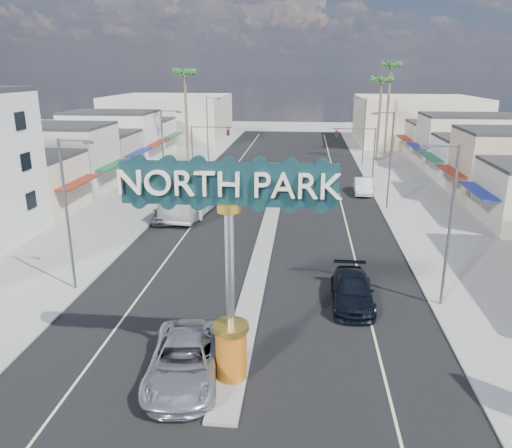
% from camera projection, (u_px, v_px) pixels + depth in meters
% --- Properties ---
extents(ground, '(160.00, 160.00, 0.00)m').
position_uv_depth(ground, '(274.00, 206.00, 47.83)').
color(ground, gray).
rests_on(ground, ground).
extents(road, '(20.00, 120.00, 0.01)m').
position_uv_depth(road, '(274.00, 206.00, 47.83)').
color(road, black).
rests_on(road, ground).
extents(median_island, '(1.30, 30.00, 0.16)m').
position_uv_depth(median_island, '(258.00, 269.00, 32.60)').
color(median_island, gray).
rests_on(median_island, ground).
extents(sidewalk_left, '(8.00, 120.00, 0.12)m').
position_uv_depth(sidewalk_left, '(132.00, 202.00, 49.12)').
color(sidewalk_left, gray).
rests_on(sidewalk_left, ground).
extents(sidewalk_right, '(8.00, 120.00, 0.12)m').
position_uv_depth(sidewalk_right, '(424.00, 210.00, 46.50)').
color(sidewalk_right, gray).
rests_on(sidewalk_right, ground).
extents(storefront_row_left, '(12.00, 42.00, 6.00)m').
position_uv_depth(storefront_row_left, '(87.00, 150.00, 61.54)').
color(storefront_row_left, beige).
rests_on(storefront_row_left, ground).
extents(storefront_row_right, '(12.00, 42.00, 6.00)m').
position_uv_depth(storefront_row_right, '(491.00, 157.00, 57.03)').
color(storefront_row_right, '#B7B29E').
rests_on(storefront_row_right, ground).
extents(backdrop_far_left, '(20.00, 20.00, 8.00)m').
position_uv_depth(backdrop_far_left, '(170.00, 118.00, 91.45)').
color(backdrop_far_left, '#B7B29E').
rests_on(backdrop_far_left, ground).
extents(backdrop_far_right, '(20.00, 20.00, 8.00)m').
position_uv_depth(backdrop_far_right, '(416.00, 120.00, 87.32)').
color(backdrop_far_right, beige).
rests_on(backdrop_far_right, ground).
extents(gateway_sign, '(8.20, 1.50, 9.15)m').
position_uv_depth(gateway_sign, '(229.00, 248.00, 19.44)').
color(gateway_sign, '#B8490E').
rests_on(gateway_sign, median_island).
extents(traffic_signal_left, '(5.09, 0.45, 6.00)m').
position_uv_depth(traffic_signal_left, '(206.00, 141.00, 60.71)').
color(traffic_signal_left, '#47474C').
rests_on(traffic_signal_left, ground).
extents(traffic_signal_right, '(5.09, 0.45, 6.00)m').
position_uv_depth(traffic_signal_right, '(359.00, 143.00, 58.99)').
color(traffic_signal_right, '#47474C').
rests_on(traffic_signal_right, ground).
extents(streetlight_l_near, '(2.03, 0.22, 9.00)m').
position_uv_depth(streetlight_l_near, '(69.00, 208.00, 28.30)').
color(streetlight_l_near, '#47474C').
rests_on(streetlight_l_near, ground).
extents(streetlight_l_mid, '(2.03, 0.22, 9.00)m').
position_uv_depth(streetlight_l_mid, '(165.00, 152.00, 47.30)').
color(streetlight_l_mid, '#47474C').
rests_on(streetlight_l_mid, ground).
extents(streetlight_l_far, '(2.03, 0.22, 9.00)m').
position_uv_depth(streetlight_l_far, '(209.00, 127.00, 68.20)').
color(streetlight_l_far, '#47474C').
rests_on(streetlight_l_far, ground).
extents(streetlight_r_near, '(2.03, 0.22, 9.00)m').
position_uv_depth(streetlight_r_near, '(448.00, 218.00, 26.34)').
color(streetlight_r_near, '#47474C').
rests_on(streetlight_r_near, ground).
extents(streetlight_r_mid, '(2.03, 0.22, 9.00)m').
position_uv_depth(streetlight_r_mid, '(389.00, 156.00, 45.34)').
color(streetlight_r_mid, '#47474C').
rests_on(streetlight_r_mid, ground).
extents(streetlight_r_far, '(2.03, 0.22, 9.00)m').
position_uv_depth(streetlight_r_far, '(363.00, 128.00, 66.24)').
color(streetlight_r_far, '#47474C').
rests_on(streetlight_r_far, ground).
extents(palm_left_far, '(2.60, 2.60, 13.10)m').
position_uv_depth(palm_left_far, '(185.00, 78.00, 64.62)').
color(palm_left_far, brown).
rests_on(palm_left_far, ground).
extents(palm_right_mid, '(2.60, 2.60, 12.10)m').
position_uv_depth(palm_right_mid, '(382.00, 84.00, 68.15)').
color(palm_right_mid, brown).
rests_on(palm_right_mid, ground).
extents(palm_right_far, '(2.60, 2.60, 14.10)m').
position_uv_depth(palm_right_far, '(391.00, 70.00, 73.13)').
color(palm_right_far, brown).
rests_on(palm_right_far, ground).
extents(suv_left, '(3.55, 6.58, 1.75)m').
position_uv_depth(suv_left, '(184.00, 360.00, 21.03)').
color(suv_left, '#B4B4B9').
rests_on(suv_left, ground).
extents(suv_right, '(2.33, 5.58, 1.61)m').
position_uv_depth(suv_right, '(352.00, 291.00, 27.80)').
color(suv_right, black).
rests_on(suv_right, ground).
extents(car_parked_left, '(2.64, 5.26, 1.72)m').
position_uv_depth(car_parked_left, '(166.00, 211.00, 43.23)').
color(car_parked_left, slate).
rests_on(car_parked_left, ground).
extents(car_parked_right, '(1.92, 5.01, 1.63)m').
position_uv_depth(car_parked_right, '(363.00, 186.00, 52.56)').
color(car_parked_right, silver).
rests_on(car_parked_right, ground).
extents(city_bus, '(4.25, 12.44, 3.40)m').
position_uv_depth(city_bus, '(197.00, 192.00, 46.12)').
color(city_bus, silver).
rests_on(city_bus, ground).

